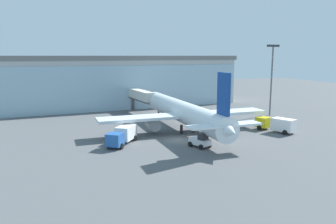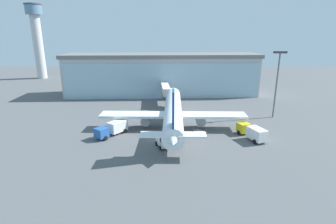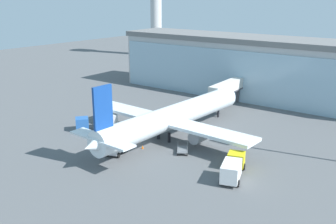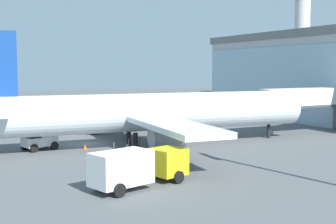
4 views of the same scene
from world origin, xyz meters
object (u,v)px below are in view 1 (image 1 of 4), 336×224
at_px(airplane, 183,112).
at_px(safety_cone_wingtip, 123,139).
at_px(apron_light_mast, 272,73).
at_px(safety_cone_nose, 197,138).
at_px(catering_truck, 123,135).
at_px(jet_bridge, 140,96).
at_px(fuel_truck, 277,124).
at_px(baggage_cart, 220,131).
at_px(pushback_tug, 200,141).

xyz_separation_m(airplane, safety_cone_wingtip, (-12.04, -3.12, -3.21)).
bearing_deg(safety_cone_wingtip, airplane, 14.53).
distance_m(apron_light_mast, safety_cone_wingtip, 39.88).
xyz_separation_m(apron_light_mast, safety_cone_nose, (-25.59, -14.22, -9.55)).
bearing_deg(catering_truck, safety_cone_nose, 118.68).
distance_m(apron_light_mast, safety_cone_nose, 30.79).
relative_size(jet_bridge, fuel_truck, 1.80).
xyz_separation_m(jet_bridge, baggage_cart, (7.59, -26.14, -3.69)).
bearing_deg(pushback_tug, safety_cone_wingtip, 29.99).
height_order(apron_light_mast, catering_truck, apron_light_mast).
height_order(jet_bridge, apron_light_mast, apron_light_mast).
bearing_deg(apron_light_mast, airplane, -163.80).
relative_size(baggage_cart, pushback_tug, 0.88).
bearing_deg(pushback_tug, fuel_truck, -97.79).
bearing_deg(airplane, apron_light_mast, -72.94).
distance_m(fuel_truck, pushback_tug, 18.13).
xyz_separation_m(catering_truck, safety_cone_nose, (12.23, -1.83, -1.19)).
bearing_deg(airplane, pushback_tug, 171.00).
relative_size(jet_bridge, safety_cone_wingtip, 24.94).
height_order(apron_light_mast, fuel_truck, apron_light_mast).
bearing_deg(jet_bridge, apron_light_mast, -122.55).
relative_size(baggage_cart, safety_cone_wingtip, 5.83).
xyz_separation_m(fuel_truck, pushback_tug, (-17.61, -4.28, -0.49)).
height_order(airplane, safety_cone_nose, airplane).
bearing_deg(jet_bridge, safety_cone_nose, 178.89).
bearing_deg(apron_light_mast, fuel_truck, -123.91).
bearing_deg(apron_light_mast, jet_bridge, 152.03).
bearing_deg(safety_cone_nose, pushback_tug, -110.37).
distance_m(jet_bridge, safety_cone_wingtip, 27.16).
relative_size(jet_bridge, apron_light_mast, 0.84).
distance_m(catering_truck, safety_cone_nose, 12.43).
relative_size(fuel_truck, safety_cone_nose, 13.83).
xyz_separation_m(jet_bridge, fuel_truck, (17.76, -28.75, -2.72)).
bearing_deg(baggage_cart, fuel_truck, -140.13).
bearing_deg(catering_truck, fuel_truck, 123.46).
distance_m(catering_truck, baggage_cart, 18.13).
xyz_separation_m(fuel_truck, safety_cone_wingtip, (-27.71, 3.78, -1.19)).
bearing_deg(jet_bridge, safety_cone_wingtip, 153.69).
bearing_deg(safety_cone_nose, fuel_truck, -0.05).
bearing_deg(airplane, jet_bridge, 6.31).
xyz_separation_m(airplane, fuel_truck, (15.67, -6.90, -2.02)).
relative_size(apron_light_mast, safety_cone_wingtip, 29.58).
bearing_deg(safety_cone_nose, jet_bridge, 93.47).
xyz_separation_m(pushback_tug, safety_cone_nose, (1.59, 4.29, -0.70)).
relative_size(apron_light_mast, airplane, 0.44).
height_order(jet_bridge, baggage_cart, jet_bridge).
distance_m(catering_truck, pushback_tug, 12.29).
bearing_deg(fuel_truck, safety_cone_wingtip, 61.77).
relative_size(jet_bridge, safety_cone_nose, 24.94).
relative_size(airplane, baggage_cart, 11.61).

